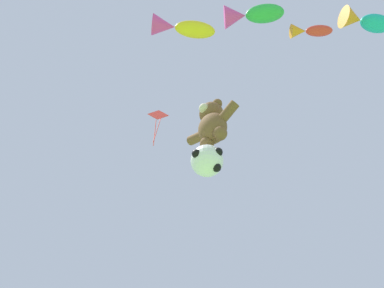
% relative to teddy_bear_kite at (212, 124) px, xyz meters
% --- Properties ---
extents(teddy_bear_kite, '(2.27, 1.00, 2.30)m').
position_rel_teddy_bear_kite_xyz_m(teddy_bear_kite, '(0.00, 0.00, 0.00)').
color(teddy_bear_kite, brown).
extents(soccer_ball_kite, '(1.12, 1.12, 1.03)m').
position_rel_teddy_bear_kite_xyz_m(soccer_ball_kite, '(-0.36, 0.06, -1.67)').
color(soccer_ball_kite, white).
extents(fish_kite_goldfin, '(1.97, 2.27, 0.79)m').
position_rel_teddy_bear_kite_xyz_m(fish_kite_goldfin, '(0.87, -2.46, 2.86)').
color(fish_kite_goldfin, yellow).
extents(fish_kite_emerald, '(2.26, 2.08, 0.89)m').
position_rel_teddy_bear_kite_xyz_m(fish_kite_emerald, '(2.89, -0.71, 3.71)').
color(fish_kite_emerald, green).
extents(fish_kite_crimson, '(1.41, 1.39, 0.52)m').
position_rel_teddy_bear_kite_xyz_m(fish_kite_crimson, '(4.13, 0.93, 2.68)').
color(fish_kite_crimson, red).
extents(fish_kite_teal, '(1.76, 2.10, 0.89)m').
position_rel_teddy_bear_kite_xyz_m(fish_kite_teal, '(5.84, 2.64, 3.79)').
color(fish_kite_teal, '#19ADB2').
extents(diamond_kite, '(0.63, 0.75, 2.89)m').
position_rel_teddy_bear_kite_xyz_m(diamond_kite, '(-2.91, -0.24, 3.39)').
color(diamond_kite, red).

